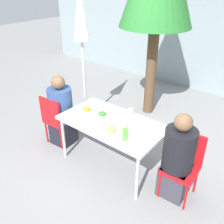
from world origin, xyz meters
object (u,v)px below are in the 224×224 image
object	(u,v)px
bottle	(125,133)
salad_bowl	(149,129)
chair_left	(56,117)
closed_umbrella	(81,28)
person_left	(61,113)
person_right	(177,160)
chair_right	(183,161)
drinking_cup	(131,112)

from	to	relation	value
bottle	salad_bowl	world-z (taller)	bottle
chair_left	closed_umbrella	world-z (taller)	closed_umbrella
person_left	person_right	xyz separation A→B (m)	(1.94, 0.13, -0.01)
chair_left	salad_bowl	bearing A→B (deg)	5.97
chair_left	person_right	xyz separation A→B (m)	(1.99, 0.21, 0.05)
chair_right	drinking_cup	xyz separation A→B (m)	(-0.94, 0.19, 0.28)
chair_left	person_left	size ratio (longest dim) A/B	0.72
closed_umbrella	bottle	xyz separation A→B (m)	(1.52, -0.85, -0.92)
person_right	bottle	size ratio (longest dim) A/B	5.77
chair_left	person_left	xyz separation A→B (m)	(0.04, 0.08, 0.06)
chair_right	chair_left	bearing A→B (deg)	5.42
closed_umbrella	salad_bowl	distance (m)	1.98
closed_umbrella	drinking_cup	world-z (taller)	closed_umbrella
bottle	chair_right	bearing A→B (deg)	30.01
person_left	bottle	bearing A→B (deg)	-11.05
person_left	drinking_cup	distance (m)	1.15
person_right	drinking_cup	bearing A→B (deg)	-19.90
person_left	person_right	world-z (taller)	person_left
drinking_cup	salad_bowl	distance (m)	0.47
chair_left	bottle	bearing A→B (deg)	-7.44
chair_left	closed_umbrella	xyz separation A→B (m)	(-0.12, 0.78, 1.25)
drinking_cup	closed_umbrella	bearing A→B (deg)	166.24
chair_left	chair_right	xyz separation A→B (m)	(2.03, 0.30, 0.00)
chair_right	closed_umbrella	distance (m)	2.53
person_right	closed_umbrella	bearing A→B (deg)	-18.02
chair_left	salad_bowl	size ratio (longest dim) A/B	4.61
chair_right	salad_bowl	world-z (taller)	chair_right
closed_umbrella	salad_bowl	size ratio (longest dim) A/B	13.12
chair_left	person_right	size ratio (longest dim) A/B	0.73
person_left	salad_bowl	world-z (taller)	person_left
person_left	closed_umbrella	size ratio (longest dim) A/B	0.49
salad_bowl	closed_umbrella	bearing A→B (deg)	163.20
bottle	closed_umbrella	bearing A→B (deg)	150.81
person_left	salad_bowl	bearing A→B (deg)	3.10
person_left	closed_umbrella	world-z (taller)	closed_umbrella
chair_left	chair_right	size ratio (longest dim) A/B	1.00
person_right	salad_bowl	world-z (taller)	person_right
chair_right	salad_bowl	distance (m)	0.57
chair_right	bottle	distance (m)	0.80
drinking_cup	salad_bowl	size ratio (longest dim) A/B	0.48
chair_left	closed_umbrella	bearing A→B (deg)	93.75
chair_right	person_right	distance (m)	0.11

